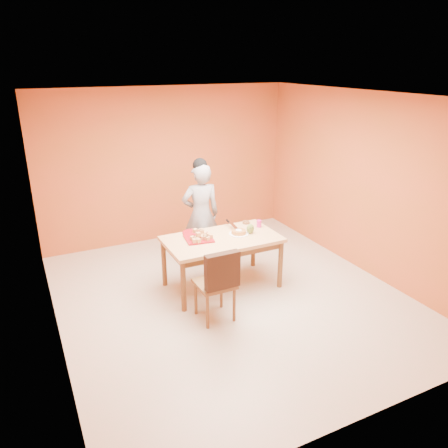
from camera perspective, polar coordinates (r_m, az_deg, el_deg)
name	(u,v)px	position (r m, az deg, el deg)	size (l,w,h in m)	color
floor	(231,297)	(6.17, 0.87, -9.49)	(5.00, 5.00, 0.00)	beige
ceiling	(232,96)	(5.35, 1.04, 16.39)	(5.00, 5.00, 0.00)	white
wall_back	(167,165)	(7.84, -7.42, 7.62)	(4.50, 4.50, 0.00)	#CA512E
wall_left	(45,234)	(5.07, -22.39, -1.16)	(5.00, 5.00, 0.00)	#CA512E
wall_right	(365,184)	(6.89, 17.95, 4.95)	(5.00, 5.00, 0.00)	#CA512E
dining_table	(222,244)	(6.16, -0.28, -2.61)	(1.60, 0.90, 0.76)	#DFAF75
dining_chair	(215,282)	(5.46, -1.14, -7.63)	(0.46, 0.53, 0.99)	brown
pastry_pile	(199,234)	(6.05, -3.34, -1.34)	(0.33, 0.33, 0.11)	tan
person	(201,215)	(6.85, -3.04, 1.21)	(0.60, 0.39, 1.64)	gray
pastry_platter	(199,239)	(6.07, -3.33, -1.91)	(0.37, 0.37, 0.02)	maroon
red_dinner_plate	(192,232)	(6.30, -4.25, -1.11)	(0.27, 0.27, 0.02)	maroon
white_cake_plate	(239,234)	(6.24, 1.93, -1.29)	(0.28, 0.28, 0.01)	white
sponge_cake	(239,232)	(6.23, 1.94, -1.04)	(0.21, 0.21, 0.05)	orange
cake_server	(234,226)	(6.37, 1.26, -0.23)	(0.05, 0.29, 0.01)	silver
egg_ornament	(250,229)	(6.26, 3.46, -0.62)	(0.11, 0.09, 0.14)	olive
magenta_glass	(259,224)	(6.51, 4.60, 0.05)	(0.07, 0.07, 0.10)	#CB1E80
checker_tin	(246,222)	(6.65, 2.90, 0.21)	(0.11, 0.11, 0.03)	#341F0E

